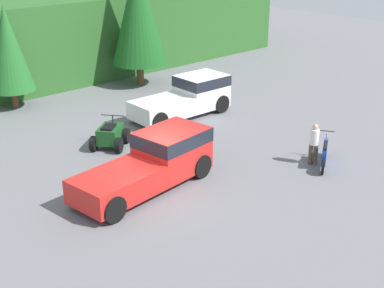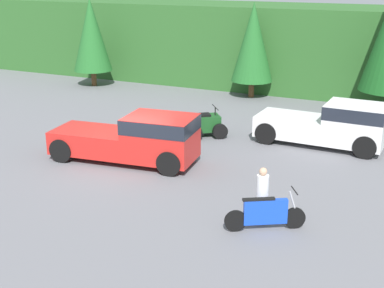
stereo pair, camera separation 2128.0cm
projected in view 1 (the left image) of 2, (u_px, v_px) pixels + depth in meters
name	position (u px, v px, depth m)	size (l,w,h in m)	color
ground_plane	(159.00, 186.00, 19.68)	(80.00, 80.00, 0.00)	slate
tree_mid_left	(8.00, 49.00, 27.06)	(2.34, 2.34, 5.31)	brown
tree_mid_right	(138.00, 12.00, 30.71)	(3.20, 3.20, 7.28)	brown
pickup_truck_red	(155.00, 160.00, 19.44)	(5.77, 2.58, 1.89)	red
pickup_truck_second	(188.00, 95.00, 26.83)	(5.29, 2.18, 1.89)	white
dirt_bike	(325.00, 154.00, 21.26)	(2.04, 1.32, 1.19)	black
quad_atv	(110.00, 136.00, 23.04)	(2.22, 2.14, 1.29)	black
rider_person	(314.00, 143.00, 21.20)	(0.50, 0.50, 1.71)	brown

